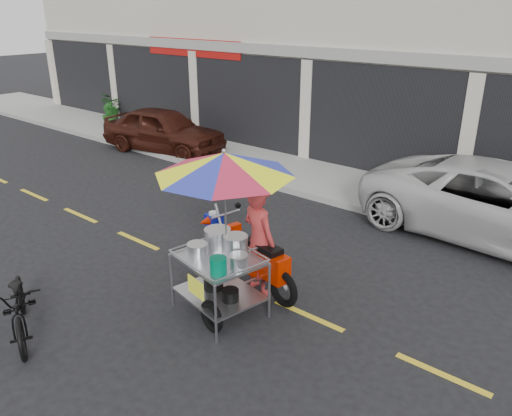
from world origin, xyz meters
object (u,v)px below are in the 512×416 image
Objects in this scene: near_bicycle at (20,306)px; food_vendor_rig at (236,208)px; white_pickup at (503,204)px; maroon_sedan at (164,130)px.

near_bicycle is 0.69× the size of food_vendor_rig.
white_pickup is 8.53m from near_bicycle.
maroon_sedan is 9.07m from food_vendor_rig.
food_vendor_rig is (7.50, -5.03, 0.90)m from maroon_sedan.
white_pickup is 3.02× the size of near_bicycle.
white_pickup is at bearing -3.52° from near_bicycle.
maroon_sedan is at bearing 92.22° from white_pickup.
white_pickup is 5.57m from food_vendor_rig.
food_vendor_rig reaches higher than maroon_sedan.
maroon_sedan is at bearing 63.32° from near_bicycle.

